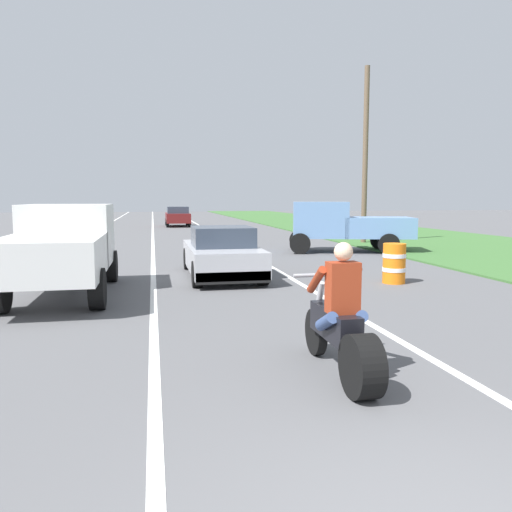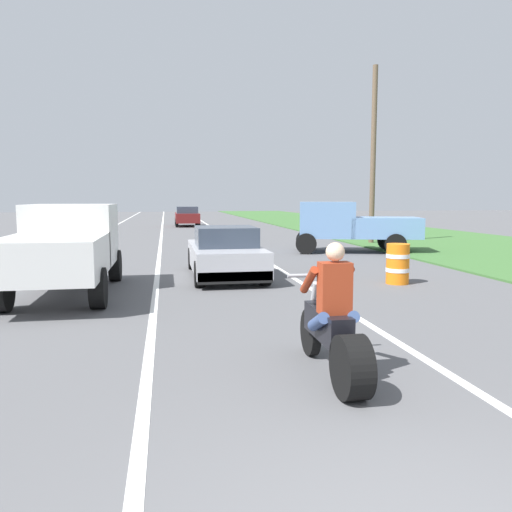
{
  "view_description": "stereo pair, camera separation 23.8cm",
  "coord_description": "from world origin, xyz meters",
  "px_view_note": "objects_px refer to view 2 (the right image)",
  "views": [
    {
      "loc": [
        -1.78,
        -2.14,
        2.12
      ],
      "look_at": [
        0.18,
        7.47,
        1.0
      ],
      "focal_mm": 35.51,
      "sensor_mm": 36.0,
      "label": 1
    },
    {
      "loc": [
        -1.54,
        -2.18,
        2.12
      ],
      "look_at": [
        0.18,
        7.47,
        1.0
      ],
      "focal_mm": 35.51,
      "sensor_mm": 36.0,
      "label": 2
    }
  ],
  "objects_px": {
    "construction_barrel_nearest": "(398,264)",
    "distant_car_far_ahead": "(187,216)",
    "sports_car_silver": "(225,254)",
    "pickup_truck_right_shoulder_light_blue": "(350,224)",
    "pickup_truck_left_lane_white": "(65,245)",
    "motorcycle_with_rider": "(334,330)"
  },
  "relations": [
    {
      "from": "sports_car_silver",
      "to": "distant_car_far_ahead",
      "type": "height_order",
      "value": "distant_car_far_ahead"
    },
    {
      "from": "motorcycle_with_rider",
      "to": "pickup_truck_left_lane_white",
      "type": "height_order",
      "value": "pickup_truck_left_lane_white"
    },
    {
      "from": "pickup_truck_left_lane_white",
      "to": "distant_car_far_ahead",
      "type": "distance_m",
      "value": 27.64
    },
    {
      "from": "motorcycle_with_rider",
      "to": "sports_car_silver",
      "type": "distance_m",
      "value": 8.05
    },
    {
      "from": "pickup_truck_right_shoulder_light_blue",
      "to": "distant_car_far_ahead",
      "type": "xyz_separation_m",
      "value": [
        -5.55,
        19.98,
        -0.33
      ]
    },
    {
      "from": "pickup_truck_right_shoulder_light_blue",
      "to": "construction_barrel_nearest",
      "type": "xyz_separation_m",
      "value": [
        -1.5,
        -7.33,
        -0.6
      ]
    },
    {
      "from": "pickup_truck_left_lane_white",
      "to": "pickup_truck_right_shoulder_light_blue",
      "type": "height_order",
      "value": "same"
    },
    {
      "from": "pickup_truck_right_shoulder_light_blue",
      "to": "distant_car_far_ahead",
      "type": "bearing_deg",
      "value": 105.53
    },
    {
      "from": "distant_car_far_ahead",
      "to": "construction_barrel_nearest",
      "type": "bearing_deg",
      "value": -81.57
    },
    {
      "from": "sports_car_silver",
      "to": "pickup_truck_left_lane_white",
      "type": "distance_m",
      "value": 4.25
    },
    {
      "from": "construction_barrel_nearest",
      "to": "distant_car_far_ahead",
      "type": "xyz_separation_m",
      "value": [
        -4.05,
        27.31,
        0.27
      ]
    },
    {
      "from": "pickup_truck_right_shoulder_light_blue",
      "to": "construction_barrel_nearest",
      "type": "distance_m",
      "value": 7.51
    },
    {
      "from": "pickup_truck_right_shoulder_light_blue",
      "to": "distant_car_far_ahead",
      "type": "distance_m",
      "value": 20.74
    },
    {
      "from": "motorcycle_with_rider",
      "to": "pickup_truck_right_shoulder_light_blue",
      "type": "bearing_deg",
      "value": 68.68
    },
    {
      "from": "construction_barrel_nearest",
      "to": "distant_car_far_ahead",
      "type": "relative_size",
      "value": 0.25
    },
    {
      "from": "sports_car_silver",
      "to": "pickup_truck_right_shoulder_light_blue",
      "type": "bearing_deg",
      "value": 44.2
    },
    {
      "from": "construction_barrel_nearest",
      "to": "distant_car_far_ahead",
      "type": "distance_m",
      "value": 27.61
    },
    {
      "from": "sports_car_silver",
      "to": "distant_car_far_ahead",
      "type": "distance_m",
      "value": 25.42
    },
    {
      "from": "motorcycle_with_rider",
      "to": "distant_car_far_ahead",
      "type": "distance_m",
      "value": 33.46
    },
    {
      "from": "pickup_truck_left_lane_white",
      "to": "sports_car_silver",
      "type": "bearing_deg",
      "value": 27.52
    },
    {
      "from": "pickup_truck_right_shoulder_light_blue",
      "to": "construction_barrel_nearest",
      "type": "bearing_deg",
      "value": -101.58
    },
    {
      "from": "pickup_truck_left_lane_white",
      "to": "distant_car_far_ahead",
      "type": "bearing_deg",
      "value": 82.12
    }
  ]
}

